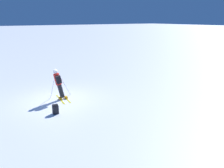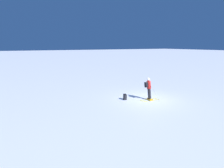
% 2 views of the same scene
% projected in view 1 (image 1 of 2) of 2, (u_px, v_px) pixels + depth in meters
% --- Properties ---
extents(ground_plane, '(300.00, 300.00, 0.00)m').
position_uv_depth(ground_plane, '(58.00, 100.00, 13.04)').
color(ground_plane, white).
extents(skier, '(1.28, 1.83, 1.91)m').
position_uv_depth(skier, '(59.00, 83.00, 12.79)').
color(skier, yellow).
rests_on(skier, ground).
extents(spare_backpack, '(0.33, 0.26, 0.50)m').
position_uv_depth(spare_backpack, '(55.00, 109.00, 11.11)').
color(spare_backpack, black).
rests_on(spare_backpack, ground).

